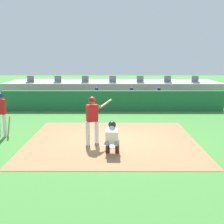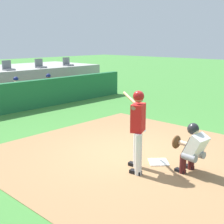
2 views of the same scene
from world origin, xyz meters
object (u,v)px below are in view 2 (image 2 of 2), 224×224
at_px(batter_at_plate, 138,126).
at_px(dugout_player_1, 18,91).
at_px(stadium_seat_6, 68,63).
at_px(stadium_seat_4, 8,68).
at_px(dugout_player_2, 50,87).
at_px(catcher_crouched, 192,146).
at_px(stadium_seat_5, 40,65).
at_px(home_plate, 158,162).

xyz_separation_m(batter_at_plate, dugout_player_1, (1.83, 8.03, -0.36)).
distance_m(batter_at_plate, stadium_seat_6, 11.86).
relative_size(batter_at_plate, stadium_seat_6, 3.76).
height_order(batter_at_plate, dugout_player_1, batter_at_plate).
distance_m(stadium_seat_4, stadium_seat_6, 3.71).
distance_m(batter_at_plate, dugout_player_1, 8.25).
relative_size(stadium_seat_4, stadium_seat_6, 1.00).
relative_size(dugout_player_2, stadium_seat_4, 2.71).
distance_m(catcher_crouched, dugout_player_1, 9.04).
height_order(batter_at_plate, stadium_seat_5, stadium_seat_5).
bearing_deg(stadium_seat_6, stadium_seat_4, 180.00).
distance_m(dugout_player_1, stadium_seat_5, 3.38).
xyz_separation_m(dugout_player_2, stadium_seat_5, (0.86, 2.03, 0.86)).
bearing_deg(stadium_seat_4, home_plate, -100.34).
distance_m(catcher_crouched, stadium_seat_4, 11.19).
xyz_separation_m(catcher_crouched, dugout_player_1, (1.14, 8.97, 0.07)).
height_order(dugout_player_2, stadium_seat_4, stadium_seat_4).
bearing_deg(dugout_player_1, stadium_seat_6, 24.73).
height_order(catcher_crouched, stadium_seat_5, stadium_seat_5).
bearing_deg(home_plate, stadium_seat_6, 61.31).
bearing_deg(stadium_seat_4, dugout_player_1, -109.08).
distance_m(home_plate, batter_at_plate, 1.23).
bearing_deg(batter_at_plate, dugout_player_1, 77.13).
bearing_deg(stadium_seat_4, batter_at_plate, -104.15).
xyz_separation_m(batter_at_plate, stadium_seat_5, (4.40, 10.07, 0.50)).
bearing_deg(dugout_player_2, batter_at_plate, -113.75).
distance_m(batter_at_plate, dugout_player_2, 8.78).
distance_m(catcher_crouched, stadium_seat_5, 11.64).
bearing_deg(stadium_seat_5, stadium_seat_6, 0.00).
bearing_deg(dugout_player_1, catcher_crouched, -97.27).
xyz_separation_m(home_plate, dugout_player_1, (1.15, 8.14, 0.65)).
bearing_deg(catcher_crouched, dugout_player_1, 82.73).
relative_size(batter_at_plate, dugout_player_1, 1.39).
height_order(stadium_seat_5, stadium_seat_6, same).
bearing_deg(stadium_seat_5, dugout_player_2, -112.94).
distance_m(dugout_player_1, dugout_player_2, 1.70).
xyz_separation_m(home_plate, stadium_seat_6, (5.57, 10.18, 1.51)).
height_order(batter_at_plate, stadium_seat_6, stadium_seat_6).
relative_size(dugout_player_1, stadium_seat_4, 2.71).
relative_size(catcher_crouched, stadium_seat_4, 3.47).
xyz_separation_m(home_plate, stadium_seat_4, (1.86, 10.18, 1.51)).
height_order(catcher_crouched, dugout_player_2, dugout_player_2).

